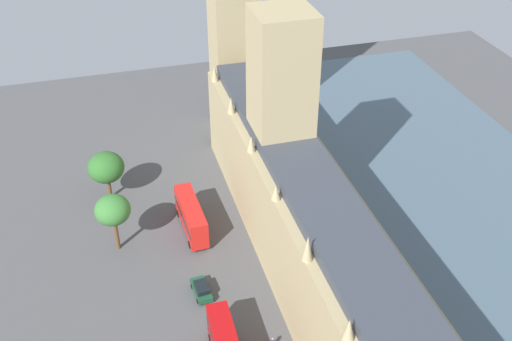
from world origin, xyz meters
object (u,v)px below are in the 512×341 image
object	(u,v)px
parliament_building	(306,219)
double_decker_bus_leading	(191,216)
plane_tree_opposite_hall	(106,168)
car_dark_green_far_end	(201,289)
plane_tree_by_river_gate	(113,210)

from	to	relation	value
parliament_building	double_decker_bus_leading	size ratio (longest dim) A/B	6.74
parliament_building	plane_tree_opposite_hall	xyz separation A→B (m)	(23.40, -23.88, -3.39)
double_decker_bus_leading	car_dark_green_far_end	world-z (taller)	double_decker_bus_leading
plane_tree_by_river_gate	plane_tree_opposite_hall	distance (m)	12.38
plane_tree_by_river_gate	plane_tree_opposite_hall	bearing A→B (deg)	-89.82
plane_tree_opposite_hall	car_dark_green_far_end	bearing A→B (deg)	111.20
double_decker_bus_leading	parliament_building	bearing A→B (deg)	132.60
double_decker_bus_leading	plane_tree_by_river_gate	distance (m)	11.45
car_dark_green_far_end	double_decker_bus_leading	bearing A→B (deg)	79.86
plane_tree_opposite_hall	double_decker_bus_leading	bearing A→B (deg)	133.37
car_dark_green_far_end	plane_tree_by_river_gate	distance (m)	16.27
car_dark_green_far_end	parliament_building	bearing A→B (deg)	-2.81
plane_tree_by_river_gate	plane_tree_opposite_hall	world-z (taller)	plane_tree_by_river_gate
car_dark_green_far_end	plane_tree_by_river_gate	xyz separation A→B (m)	(9.38, -11.96, 5.81)
parliament_building	plane_tree_opposite_hall	distance (m)	33.61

